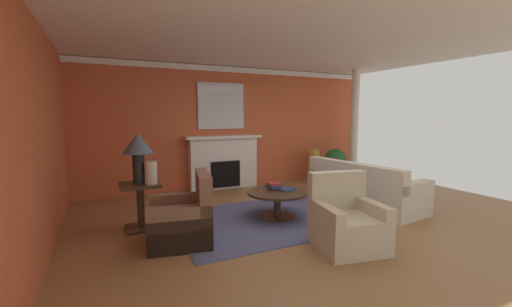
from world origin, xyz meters
The scene contains 21 objects.
ground_plane centered at (0.00, 0.00, 0.00)m, with size 8.95×8.95×0.00m, color olive.
wall_fireplace centered at (0.00, 2.90, 1.41)m, with size 7.48×0.12×2.83m, color #C65633.
wall_window centered at (-3.50, 0.30, 1.41)m, with size 0.12×6.28×2.83m, color #C65633.
ceiling_panel centered at (0.00, 0.30, 2.86)m, with size 7.48×6.28×0.06m, color white.
crown_moulding centered at (0.00, 2.82, 2.75)m, with size 7.48×0.08×0.12m, color white.
area_rug centered at (-0.24, 0.24, 0.01)m, with size 3.38×2.23×0.01m, color #4C517A.
fireplace centered at (-0.29, 2.69, 0.58)m, with size 1.80×0.35×1.23m.
mantel_mirror centered at (-0.29, 2.81, 1.91)m, with size 1.11×0.04×1.06m, color silver.
sofa centered at (1.56, 0.13, 0.30)m, with size 1.13×2.19×0.85m.
armchair_near_window centered at (-1.89, -0.13, 0.31)m, with size 0.94×0.94×0.95m.
armchair_facing_fireplace centered at (-0.02, -1.19, 0.31)m, with size 0.94×0.94×0.95m.
coffee_table centered at (-0.24, 0.24, 0.34)m, with size 1.00×1.00×0.45m.
side_table centered at (-2.34, 0.67, 0.40)m, with size 0.56×0.56×0.70m.
table_lamp centered at (-2.34, 0.67, 1.22)m, with size 0.44×0.44×0.75m.
vase_on_side_table centered at (-2.19, 0.55, 0.87)m, with size 0.18×0.18×0.34m, color beige.
vase_tall_corner centered at (2.04, 2.39, 0.41)m, with size 0.30×0.30×0.83m, color #B7892D.
book_red_cover centered at (-0.06, 0.23, 0.47)m, with size 0.25×0.19×0.03m, color navy.
book_art_folio centered at (-0.24, 0.37, 0.51)m, with size 0.19×0.19×0.05m, color navy.
book_small_novel centered at (-0.22, 0.37, 0.55)m, with size 0.22×0.17×0.04m, color maroon.
potted_plant centered at (2.64, 2.26, 0.49)m, with size 0.56×0.56×0.83m.
column_white centered at (3.04, 2.04, 1.41)m, with size 0.20×0.20×2.83m, color white.
Camera 1 is at (-2.81, -4.28, 1.72)m, focal length 22.47 mm.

